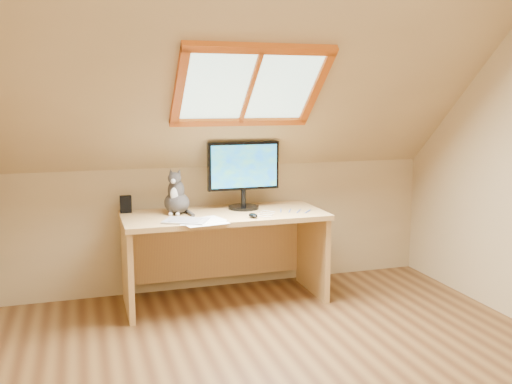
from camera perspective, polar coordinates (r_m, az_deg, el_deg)
name	(u,v)px	position (r m, az deg, el deg)	size (l,w,h in m)	color
ground	(305,383)	(3.31, 4.97, -18.50)	(3.50, 3.50, 0.00)	brown
room_shell	(317,121)	(2.84, 6.10, 7.03)	(3.52, 3.52, 2.41)	tan
desk	(222,239)	(4.40, -3.39, -4.70)	(1.51, 0.66, 0.69)	tan
monitor	(244,171)	(4.40, -1.26, 2.15)	(0.57, 0.24, 0.52)	black
cat	(176,197)	(4.28, -7.97, -0.54)	(0.26, 0.28, 0.35)	#443F3C
desk_speaker	(126,204)	(4.41, -12.90, -1.20)	(0.09, 0.09, 0.12)	black
graphics_tablet	(186,221)	(4.02, -7.02, -2.87)	(0.30, 0.21, 0.01)	#B2B2B7
mouse	(253,216)	(4.11, -0.29, -2.37)	(0.06, 0.10, 0.03)	black
papers	(209,221)	(4.00, -4.68, -2.93)	(0.35, 0.30, 0.01)	white
cables	(283,212)	(4.30, 2.76, -2.02)	(0.51, 0.26, 0.01)	silver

